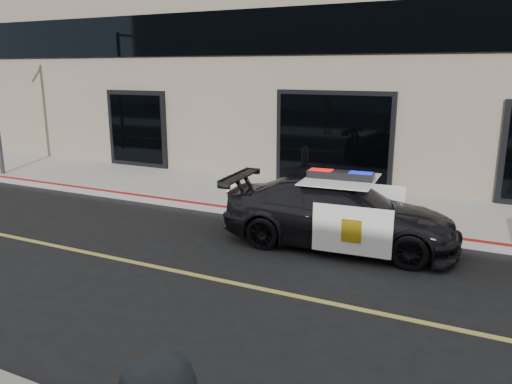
% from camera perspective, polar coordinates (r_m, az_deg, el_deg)
% --- Properties ---
extents(ground, '(120.00, 120.00, 0.00)m').
position_cam_1_polar(ground, '(8.22, 0.30, -10.97)').
color(ground, black).
rests_on(ground, ground).
extents(sidewalk_n, '(60.00, 3.50, 0.15)m').
position_cam_1_polar(sidewalk_n, '(12.85, 10.53, -1.60)').
color(sidewalk_n, gray).
rests_on(sidewalk_n, ground).
extents(police_car, '(2.53, 4.90, 1.52)m').
position_cam_1_polar(police_car, '(10.06, 9.48, -2.32)').
color(police_car, black).
rests_on(police_car, ground).
extents(fire_hydrant, '(0.32, 0.45, 0.71)m').
position_cam_1_polar(fire_hydrant, '(12.86, -2.64, 0.52)').
color(fire_hydrant, silver).
rests_on(fire_hydrant, sidewalk_n).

